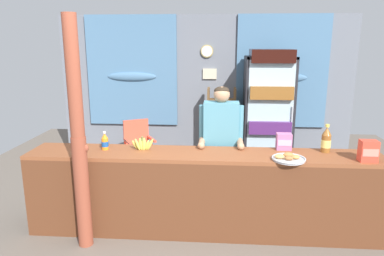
{
  "coord_description": "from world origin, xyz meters",
  "views": [
    {
      "loc": [
        0.25,
        -3.26,
        2.09
      ],
      "look_at": [
        -0.05,
        0.71,
        1.14
      ],
      "focal_mm": 33.44,
      "sensor_mm": 36.0,
      "label": 1
    }
  ],
  "objects_px": {
    "plastic_lawn_chair": "(139,143)",
    "soda_bottle_orange_soda": "(105,142)",
    "snack_box_crackers": "(368,151)",
    "snack_box_wafer": "(284,142)",
    "shopkeeper": "(221,136)",
    "soda_bottle_iced_tea": "(326,140)",
    "drink_fridge": "(268,106)",
    "banana_bunch": "(143,144)",
    "stall_counter": "(203,187)",
    "pastry_tray": "(288,158)",
    "timber_post": "(79,142)",
    "bottle_shelf_rack": "(221,126)"
  },
  "relations": [
    {
      "from": "stall_counter",
      "to": "pastry_tray",
      "type": "height_order",
      "value": "pastry_tray"
    },
    {
      "from": "bottle_shelf_rack",
      "to": "drink_fridge",
      "type": "bearing_deg",
      "value": -13.64
    },
    {
      "from": "snack_box_crackers",
      "to": "banana_bunch",
      "type": "xyz_separation_m",
      "value": [
        -2.34,
        0.22,
        -0.04
      ]
    },
    {
      "from": "soda_bottle_iced_tea",
      "to": "pastry_tray",
      "type": "distance_m",
      "value": 0.57
    },
    {
      "from": "plastic_lawn_chair",
      "to": "stall_counter",
      "type": "bearing_deg",
      "value": -59.57
    },
    {
      "from": "stall_counter",
      "to": "snack_box_wafer",
      "type": "height_order",
      "value": "snack_box_wafer"
    },
    {
      "from": "stall_counter",
      "to": "shopkeeper",
      "type": "relative_size",
      "value": 2.41
    },
    {
      "from": "drink_fridge",
      "to": "snack_box_wafer",
      "type": "height_order",
      "value": "drink_fridge"
    },
    {
      "from": "bottle_shelf_rack",
      "to": "soda_bottle_orange_soda",
      "type": "distance_m",
      "value": 2.57
    },
    {
      "from": "timber_post",
      "to": "snack_box_crackers",
      "type": "height_order",
      "value": "timber_post"
    },
    {
      "from": "snack_box_wafer",
      "to": "soda_bottle_iced_tea",
      "type": "bearing_deg",
      "value": -7.99
    },
    {
      "from": "timber_post",
      "to": "snack_box_wafer",
      "type": "height_order",
      "value": "timber_post"
    },
    {
      "from": "drink_fridge",
      "to": "bottle_shelf_rack",
      "type": "distance_m",
      "value": 0.87
    },
    {
      "from": "bottle_shelf_rack",
      "to": "soda_bottle_iced_tea",
      "type": "distance_m",
      "value": 2.41
    },
    {
      "from": "timber_post",
      "to": "snack_box_wafer",
      "type": "relative_size",
      "value": 12.8
    },
    {
      "from": "timber_post",
      "to": "drink_fridge",
      "type": "height_order",
      "value": "timber_post"
    },
    {
      "from": "shopkeeper",
      "to": "soda_bottle_iced_tea",
      "type": "xyz_separation_m",
      "value": [
        1.14,
        -0.28,
        0.05
      ]
    },
    {
      "from": "stall_counter",
      "to": "soda_bottle_orange_soda",
      "type": "distance_m",
      "value": 1.2
    },
    {
      "from": "plastic_lawn_chair",
      "to": "soda_bottle_orange_soda",
      "type": "xyz_separation_m",
      "value": [
        0.03,
        -1.77,
        0.52
      ]
    },
    {
      "from": "timber_post",
      "to": "banana_bunch",
      "type": "xyz_separation_m",
      "value": [
        0.54,
        0.46,
        -0.15
      ]
    },
    {
      "from": "soda_bottle_orange_soda",
      "to": "pastry_tray",
      "type": "distance_m",
      "value": 1.99
    },
    {
      "from": "stall_counter",
      "to": "shopkeeper",
      "type": "xyz_separation_m",
      "value": [
        0.19,
        0.54,
        0.43
      ]
    },
    {
      "from": "plastic_lawn_chair",
      "to": "pastry_tray",
      "type": "height_order",
      "value": "pastry_tray"
    },
    {
      "from": "drink_fridge",
      "to": "bottle_shelf_rack",
      "type": "relative_size",
      "value": 1.47
    },
    {
      "from": "timber_post",
      "to": "plastic_lawn_chair",
      "type": "xyz_separation_m",
      "value": [
        0.09,
        2.22,
        -0.64
      ]
    },
    {
      "from": "soda_bottle_iced_tea",
      "to": "soda_bottle_orange_soda",
      "type": "distance_m",
      "value": 2.44
    },
    {
      "from": "plastic_lawn_chair",
      "to": "soda_bottle_orange_soda",
      "type": "distance_m",
      "value": 1.85
    },
    {
      "from": "soda_bottle_orange_soda",
      "to": "snack_box_wafer",
      "type": "height_order",
      "value": "soda_bottle_orange_soda"
    },
    {
      "from": "timber_post",
      "to": "plastic_lawn_chair",
      "type": "bearing_deg",
      "value": 87.78
    },
    {
      "from": "drink_fridge",
      "to": "pastry_tray",
      "type": "xyz_separation_m",
      "value": [
        -0.08,
        -2.24,
        -0.16
      ]
    },
    {
      "from": "drink_fridge",
      "to": "banana_bunch",
      "type": "distance_m",
      "value": 2.58
    },
    {
      "from": "drink_fridge",
      "to": "soda_bottle_iced_tea",
      "type": "bearing_deg",
      "value": -78.91
    },
    {
      "from": "timber_post",
      "to": "drink_fridge",
      "type": "distance_m",
      "value": 3.28
    },
    {
      "from": "snack_box_crackers",
      "to": "snack_box_wafer",
      "type": "distance_m",
      "value": 0.85
    },
    {
      "from": "shopkeeper",
      "to": "snack_box_crackers",
      "type": "height_order",
      "value": "shopkeeper"
    },
    {
      "from": "banana_bunch",
      "to": "soda_bottle_iced_tea",
      "type": "bearing_deg",
      "value": 2.12
    },
    {
      "from": "shopkeeper",
      "to": "banana_bunch",
      "type": "xyz_separation_m",
      "value": [
        -0.87,
        -0.36,
        -0.02
      ]
    },
    {
      "from": "shopkeeper",
      "to": "timber_post",
      "type": "bearing_deg",
      "value": -150.12
    },
    {
      "from": "soda_bottle_iced_tea",
      "to": "snack_box_wafer",
      "type": "distance_m",
      "value": 0.45
    },
    {
      "from": "plastic_lawn_chair",
      "to": "banana_bunch",
      "type": "distance_m",
      "value": 1.88
    },
    {
      "from": "plastic_lawn_chair",
      "to": "pastry_tray",
      "type": "distance_m",
      "value": 2.88
    },
    {
      "from": "soda_bottle_iced_tea",
      "to": "snack_box_crackers",
      "type": "relative_size",
      "value": 1.43
    },
    {
      "from": "drink_fridge",
      "to": "soda_bottle_orange_soda",
      "type": "distance_m",
      "value": 2.88
    },
    {
      "from": "pastry_tray",
      "to": "banana_bunch",
      "type": "bearing_deg",
      "value": 171.08
    },
    {
      "from": "plastic_lawn_chair",
      "to": "snack_box_wafer",
      "type": "relative_size",
      "value": 4.67
    },
    {
      "from": "soda_bottle_iced_tea",
      "to": "snack_box_crackers",
      "type": "height_order",
      "value": "soda_bottle_iced_tea"
    },
    {
      "from": "soda_bottle_orange_soda",
      "to": "banana_bunch",
      "type": "xyz_separation_m",
      "value": [
        0.42,
        0.02,
        -0.02
      ]
    },
    {
      "from": "timber_post",
      "to": "soda_bottle_iced_tea",
      "type": "distance_m",
      "value": 2.61
    },
    {
      "from": "snack_box_crackers",
      "to": "snack_box_wafer",
      "type": "relative_size",
      "value": 1.18
    },
    {
      "from": "shopkeeper",
      "to": "snack_box_wafer",
      "type": "height_order",
      "value": "shopkeeper"
    }
  ]
}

